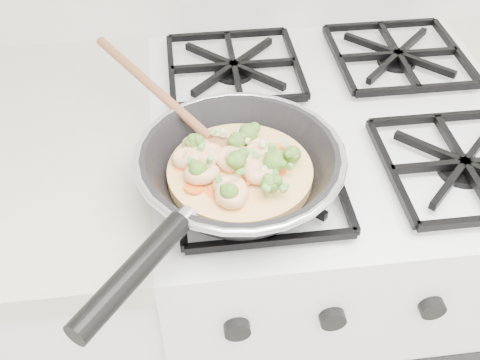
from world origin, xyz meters
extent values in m
cube|color=white|center=(0.00, 1.70, 0.45)|extent=(0.60, 0.60, 0.90)
cube|color=black|center=(0.00, 1.70, 0.91)|extent=(0.56, 0.56, 0.02)
torus|color=silver|center=(-0.18, 1.54, 0.97)|extent=(0.28, 0.28, 0.01)
cylinder|color=black|center=(-0.32, 1.37, 0.97)|extent=(0.13, 0.16, 0.03)
cylinder|color=#FFC76E|center=(-0.18, 1.54, 0.94)|extent=(0.20, 0.20, 0.02)
ellipsoid|color=#945836|center=(-0.21, 1.58, 0.96)|extent=(0.06, 0.06, 0.01)
cylinder|color=#945836|center=(-0.29, 1.70, 0.99)|extent=(0.17, 0.23, 0.05)
torus|color=#EDBF8C|center=(-0.20, 1.48, 0.96)|extent=(0.06, 0.06, 0.02)
torus|color=#EDBF8C|center=(-0.20, 1.50, 0.96)|extent=(0.06, 0.06, 0.03)
torus|color=#EDBF8C|center=(-0.23, 1.56, 0.96)|extent=(0.05, 0.05, 0.03)
torus|color=#EDBF8C|center=(-0.19, 1.55, 0.96)|extent=(0.06, 0.05, 0.03)
torus|color=#EDBF8C|center=(-0.23, 1.53, 0.96)|extent=(0.05, 0.05, 0.03)
torus|color=#EDBF8C|center=(-0.19, 1.49, 0.96)|extent=(0.06, 0.06, 0.02)
torus|color=#EDBF8C|center=(-0.15, 1.56, 0.96)|extent=(0.07, 0.06, 0.03)
torus|color=#EDBF8C|center=(-0.23, 1.59, 0.96)|extent=(0.06, 0.06, 0.02)
torus|color=#EDBF8C|center=(-0.16, 1.52, 0.96)|extent=(0.05, 0.04, 0.02)
torus|color=#EDBF8C|center=(-0.15, 1.52, 0.96)|extent=(0.05, 0.05, 0.02)
torus|color=#EDBF8C|center=(-0.25, 1.56, 0.96)|extent=(0.05, 0.05, 0.02)
torus|color=#EDBF8C|center=(-0.22, 1.57, 0.96)|extent=(0.04, 0.05, 0.02)
torus|color=#EDBF8C|center=(-0.18, 1.55, 0.96)|extent=(0.07, 0.07, 0.03)
torus|color=#EDBF8C|center=(-0.15, 1.57, 0.96)|extent=(0.05, 0.05, 0.02)
ellipsoid|color=#59892C|center=(-0.23, 1.53, 0.97)|extent=(0.03, 0.03, 0.02)
ellipsoid|color=#59892C|center=(-0.23, 1.58, 0.97)|extent=(0.03, 0.03, 0.02)
ellipsoid|color=#59892C|center=(-0.20, 1.48, 0.97)|extent=(0.03, 0.03, 0.02)
ellipsoid|color=#59892C|center=(-0.11, 1.54, 0.97)|extent=(0.03, 0.03, 0.02)
ellipsoid|color=#59892C|center=(-0.18, 1.54, 0.97)|extent=(0.03, 0.03, 0.03)
ellipsoid|color=#59892C|center=(-0.16, 1.59, 0.97)|extent=(0.04, 0.04, 0.03)
ellipsoid|color=#59892C|center=(-0.15, 1.49, 0.97)|extent=(0.03, 0.03, 0.02)
ellipsoid|color=#59892C|center=(-0.13, 1.53, 0.97)|extent=(0.04, 0.04, 0.03)
ellipsoid|color=#59892C|center=(-0.18, 1.58, 0.97)|extent=(0.03, 0.03, 0.02)
cylinder|color=orange|center=(-0.20, 1.50, 0.95)|extent=(0.03, 0.03, 0.01)
cylinder|color=orange|center=(-0.16, 1.61, 0.95)|extent=(0.04, 0.04, 0.01)
cylinder|color=orange|center=(-0.20, 1.56, 0.95)|extent=(0.04, 0.04, 0.00)
cylinder|color=orange|center=(-0.14, 1.56, 0.95)|extent=(0.04, 0.04, 0.00)
cylinder|color=orange|center=(-0.13, 1.53, 0.95)|extent=(0.03, 0.03, 0.01)
cylinder|color=orange|center=(-0.22, 1.50, 0.95)|extent=(0.03, 0.03, 0.01)
cylinder|color=orange|center=(-0.24, 1.51, 0.95)|extent=(0.04, 0.04, 0.01)
cylinder|color=orange|center=(-0.24, 1.56, 0.95)|extent=(0.04, 0.04, 0.01)
cylinder|color=orange|center=(-0.13, 1.55, 0.95)|extent=(0.03, 0.03, 0.00)
cylinder|color=orange|center=(-0.18, 1.52, 0.95)|extent=(0.03, 0.03, 0.01)
cylinder|color=orange|center=(-0.12, 1.57, 0.95)|extent=(0.03, 0.03, 0.01)
cylinder|color=orange|center=(-0.25, 1.55, 0.95)|extent=(0.03, 0.03, 0.01)
cylinder|color=beige|center=(-0.11, 1.53, 0.98)|extent=(0.01, 0.01, 0.01)
cylinder|color=#5BB146|center=(-0.21, 1.60, 0.97)|extent=(0.01, 0.01, 0.01)
cylinder|color=#5BB146|center=(-0.16, 1.54, 0.97)|extent=(0.01, 0.01, 0.01)
cylinder|color=#5BB146|center=(-0.15, 1.48, 0.98)|extent=(0.01, 0.01, 0.01)
cylinder|color=#5BB146|center=(-0.12, 1.52, 0.97)|extent=(0.01, 0.01, 0.01)
cylinder|color=#5BB146|center=(-0.18, 1.51, 0.98)|extent=(0.01, 0.01, 0.01)
cylinder|color=beige|center=(-0.19, 1.59, 0.98)|extent=(0.01, 0.01, 0.01)
cylinder|color=#5BB146|center=(-0.13, 1.56, 0.97)|extent=(0.01, 0.01, 0.01)
cylinder|color=#5BB146|center=(-0.21, 1.50, 0.97)|extent=(0.01, 0.01, 0.01)
cylinder|color=#5BB146|center=(-0.13, 1.48, 0.97)|extent=(0.01, 0.01, 0.01)
cylinder|color=#5BB146|center=(-0.23, 1.57, 0.98)|extent=(0.01, 0.01, 0.01)
cylinder|color=#5BB146|center=(-0.14, 1.51, 0.97)|extent=(0.01, 0.01, 0.01)
cylinder|color=beige|center=(-0.16, 1.58, 0.97)|extent=(0.01, 0.01, 0.01)
cylinder|color=#5BB146|center=(-0.24, 1.55, 0.97)|extent=(0.01, 0.01, 0.01)
cylinder|color=beige|center=(-0.11, 1.57, 0.97)|extent=(0.01, 0.01, 0.01)
cylinder|color=#5BB146|center=(-0.23, 1.52, 0.97)|extent=(0.01, 0.01, 0.01)
cylinder|color=beige|center=(-0.17, 1.60, 0.97)|extent=(0.01, 0.01, 0.01)
cylinder|color=beige|center=(-0.14, 1.56, 0.98)|extent=(0.01, 0.01, 0.01)
cylinder|color=#5BB146|center=(-0.13, 1.48, 0.97)|extent=(0.01, 0.01, 0.01)
cylinder|color=#5BB146|center=(-0.16, 1.55, 0.97)|extent=(0.01, 0.01, 0.01)
cylinder|color=#5BB146|center=(-0.14, 1.55, 0.97)|extent=(0.01, 0.01, 0.01)
cylinder|color=beige|center=(-0.15, 1.52, 0.97)|extent=(0.01, 0.01, 0.01)
cylinder|color=#5BB146|center=(-0.22, 1.54, 0.98)|extent=(0.01, 0.01, 0.01)
camera|label=1|loc=(-0.25, 0.97, 1.48)|focal=43.82mm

